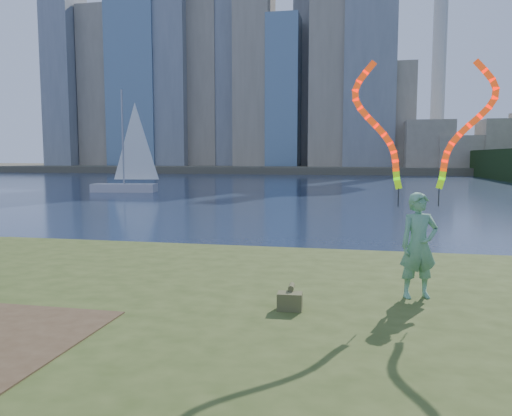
# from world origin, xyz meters

# --- Properties ---
(ground) EXTENTS (320.00, 320.00, 0.00)m
(ground) POSITION_xyz_m (0.00, 0.00, 0.00)
(ground) COLOR #1A2842
(ground) RESTS_ON ground
(grassy_knoll) EXTENTS (20.00, 18.00, 0.80)m
(grassy_knoll) POSITION_xyz_m (0.00, -2.30, 0.34)
(grassy_knoll) COLOR #374619
(grassy_knoll) RESTS_ON ground
(far_shore) EXTENTS (320.00, 40.00, 1.20)m
(far_shore) POSITION_xyz_m (0.00, 95.00, 0.60)
(far_shore) COLOR brown
(far_shore) RESTS_ON ground
(woman_with_ribbons) EXTENTS (1.98, 0.74, 4.07)m
(woman_with_ribbons) POSITION_xyz_m (3.64, 0.04, 2.20)
(woman_with_ribbons) COLOR #1B7841
(woman_with_ribbons) RESTS_ON grassy_knoll
(canvas_bag) EXTENTS (0.37, 0.43, 0.35)m
(canvas_bag) POSITION_xyz_m (1.72, -1.05, 0.94)
(canvas_bag) COLOR #4E4C2B
(canvas_bag) RESTS_ON grassy_knoll
(sailboat) EXTENTS (5.83, 2.58, 8.74)m
(sailboat) POSITION_xyz_m (-16.93, 31.53, 1.50)
(sailboat) COLOR beige
(sailboat) RESTS_ON ground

